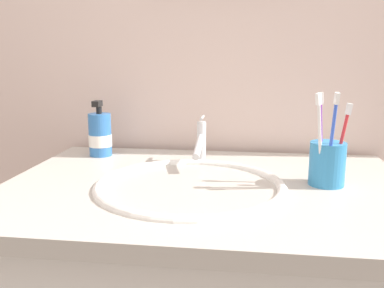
% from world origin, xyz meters
% --- Properties ---
extents(tiled_wall_back, '(2.12, 0.04, 2.40)m').
position_xyz_m(tiled_wall_back, '(0.00, 0.37, 1.20)').
color(tiled_wall_back, beige).
rests_on(tiled_wall_back, ground).
extents(sink_basin, '(0.42, 0.42, 0.10)m').
position_xyz_m(sink_basin, '(-0.03, -0.03, 0.83)').
color(sink_basin, white).
rests_on(sink_basin, vanity_counter).
extents(faucet, '(0.02, 0.16, 0.12)m').
position_xyz_m(faucet, '(-0.03, 0.17, 0.92)').
color(faucet, silver).
rests_on(faucet, sink_basin).
extents(toothbrush_cup, '(0.08, 0.08, 0.10)m').
position_xyz_m(toothbrush_cup, '(0.27, 0.02, 0.91)').
color(toothbrush_cup, '#338CCC').
rests_on(toothbrush_cup, vanity_counter).
extents(toothbrush_white, '(0.03, 0.03, 0.20)m').
position_xyz_m(toothbrush_white, '(0.24, -0.01, 0.98)').
color(toothbrush_white, white).
rests_on(toothbrush_white, toothbrush_cup).
extents(toothbrush_purple, '(0.02, 0.01, 0.20)m').
position_xyz_m(toothbrush_purple, '(0.25, 0.03, 0.98)').
color(toothbrush_purple, purple).
rests_on(toothbrush_purple, toothbrush_cup).
extents(toothbrush_blue, '(0.01, 0.04, 0.21)m').
position_xyz_m(toothbrush_blue, '(0.27, -0.01, 0.98)').
color(toothbrush_blue, blue).
rests_on(toothbrush_blue, toothbrush_cup).
extents(toothbrush_red, '(0.04, 0.01, 0.18)m').
position_xyz_m(toothbrush_red, '(0.29, 0.01, 0.97)').
color(toothbrush_red, red).
rests_on(toothbrush_red, toothbrush_cup).
extents(soap_dispenser, '(0.07, 0.07, 0.16)m').
position_xyz_m(soap_dispenser, '(-0.33, 0.23, 0.92)').
color(soap_dispenser, '#3372BF').
rests_on(soap_dispenser, vanity_counter).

